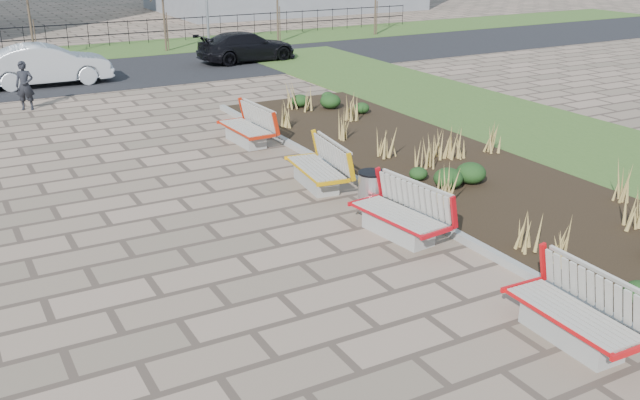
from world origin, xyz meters
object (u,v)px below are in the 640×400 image
bench_d (245,126)px  car_black (247,47)px  bench_c (316,165)px  litter_bin (371,192)px  pedestrian (25,86)px  bench_b (398,212)px  bench_a (573,310)px  car_silver (47,65)px

bench_d → car_black: car_black is taller
bench_c → litter_bin: size_ratio=2.50×
car_black → pedestrian: bearing=112.7°
bench_b → bench_c: same height
bench_c → litter_bin: (0.26, -1.91, -0.08)m
bench_a → bench_c: bearing=91.5°
pedestrian → car_black: 11.08m
bench_c → bench_b: bearing=-83.0°
bench_b → bench_d: same height
bench_c → bench_d: same height
bench_d → car_silver: bearing=104.9°
bench_c → car_silver: bearing=109.7°
bench_a → bench_b: (0.00, 4.25, 0.00)m
car_silver → car_black: car_silver is taller
litter_bin → car_silver: 17.17m
pedestrian → bench_d: bearing=-34.5°
bench_b → bench_c: size_ratio=1.00×
car_silver → pedestrian: bearing=162.7°
bench_d → pedestrian: bearing=121.0°
car_silver → car_black: bearing=-80.7°
bench_a → bench_d: bearing=91.5°
bench_d → car_silver: size_ratio=0.46×
pedestrian → car_silver: size_ratio=0.34×
bench_b → litter_bin: (0.26, 1.34, -0.08)m
bench_b → bench_d: 7.26m
bench_b → bench_d: size_ratio=1.00×
litter_bin → car_silver: size_ratio=0.18×
bench_b → car_silver: car_silver is taller
car_silver → car_black: (8.62, 1.18, -0.11)m
bench_a → bench_b: bearing=91.5°
bench_b → litter_bin: bearing=71.8°
bench_d → car_silver: 11.37m
bench_a → bench_d: same height
bench_c → car_silver: size_ratio=0.46×
bench_c → bench_d: 4.01m
bench_c → bench_d: size_ratio=1.00×
car_silver → bench_a: bearing=-170.0°
bench_d → pedestrian: pedestrian is taller
bench_b → bench_c: (0.00, 3.25, 0.00)m
bench_b → bench_d: bearing=82.8°
bench_b → bench_c: bearing=82.8°
bench_b → car_silver: bearing=93.3°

